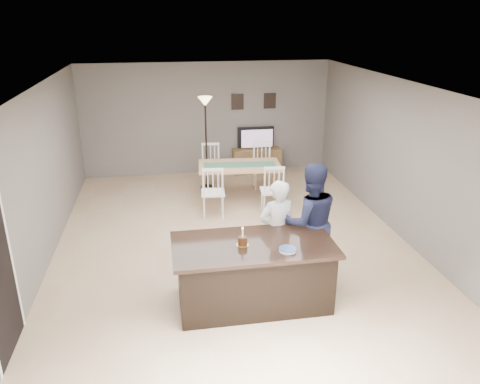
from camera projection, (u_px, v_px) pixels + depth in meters
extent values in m
plane|color=tan|center=(233.00, 243.00, 8.15)|extent=(8.00, 8.00, 0.00)
plane|color=slate|center=(207.00, 119.00, 11.35)|extent=(6.00, 0.00, 6.00)
plane|color=slate|center=(304.00, 313.00, 3.98)|extent=(6.00, 0.00, 6.00)
plane|color=slate|center=(40.00, 179.00, 7.19)|extent=(0.00, 8.00, 8.00)
plane|color=slate|center=(402.00, 160.00, 8.14)|extent=(0.00, 8.00, 8.00)
plane|color=white|center=(232.00, 86.00, 7.19)|extent=(8.00, 8.00, 0.00)
cube|color=black|center=(253.00, 275.00, 6.34)|extent=(2.00, 1.00, 0.85)
cube|color=black|center=(253.00, 245.00, 6.18)|extent=(2.15, 1.10, 0.05)
cube|color=brown|center=(257.00, 161.00, 11.70)|extent=(1.20, 0.40, 0.60)
imported|color=black|center=(256.00, 138.00, 11.57)|extent=(0.91, 0.12, 0.53)
plane|color=#E35219|center=(257.00, 139.00, 11.49)|extent=(0.78, 0.00, 0.78)
cube|color=black|center=(238.00, 102.00, 11.30)|extent=(0.30, 0.02, 0.38)
cube|color=black|center=(270.00, 101.00, 11.43)|extent=(0.30, 0.02, 0.38)
imported|color=silver|center=(277.00, 231.00, 6.79)|extent=(0.63, 0.47, 1.56)
imported|color=#1B1E3B|center=(310.00, 222.00, 6.83)|extent=(0.88, 0.69, 1.79)
cylinder|color=gold|center=(243.00, 245.00, 6.13)|extent=(0.17, 0.17, 0.00)
cylinder|color=#331D0E|center=(243.00, 241.00, 6.11)|extent=(0.12, 0.12, 0.11)
cylinder|color=white|center=(243.00, 233.00, 6.06)|extent=(0.02, 0.02, 0.12)
sphere|color=#FFBF4C|center=(243.00, 228.00, 6.04)|extent=(0.02, 0.02, 0.02)
cylinder|color=white|center=(288.00, 251.00, 5.97)|extent=(0.22, 0.22, 0.01)
cylinder|color=white|center=(288.00, 250.00, 5.96)|extent=(0.22, 0.22, 0.01)
cylinder|color=white|center=(288.00, 249.00, 5.96)|extent=(0.22, 0.22, 0.01)
cylinder|color=navy|center=(288.00, 249.00, 5.96)|extent=(0.23, 0.23, 0.00)
cube|color=tan|center=(240.00, 166.00, 9.73)|extent=(1.77, 1.10, 0.04)
cylinder|color=tan|center=(204.00, 191.00, 9.45)|extent=(0.06, 0.06, 0.75)
cylinder|color=tan|center=(273.00, 177.00, 10.30)|extent=(0.06, 0.06, 0.75)
cube|color=#3F7358|center=(240.00, 165.00, 9.72)|extent=(1.51, 0.50, 0.01)
cube|color=white|center=(213.00, 193.00, 9.10)|extent=(0.48, 0.46, 0.04)
cylinder|color=white|center=(204.00, 208.00, 9.02)|extent=(0.03, 0.03, 0.46)
cylinder|color=white|center=(222.00, 201.00, 9.36)|extent=(0.03, 0.03, 0.46)
cube|color=white|center=(213.00, 170.00, 8.74)|extent=(0.40, 0.07, 0.05)
cube|color=white|center=(272.00, 191.00, 9.19)|extent=(0.48, 0.46, 0.04)
cylinder|color=white|center=(264.00, 206.00, 9.11)|extent=(0.03, 0.03, 0.46)
cylinder|color=white|center=(280.00, 199.00, 9.45)|extent=(0.03, 0.03, 0.46)
cube|color=white|center=(274.00, 168.00, 8.83)|extent=(0.40, 0.07, 0.05)
cube|color=white|center=(211.00, 169.00, 10.49)|extent=(0.48, 0.46, 0.04)
cylinder|color=white|center=(219.00, 177.00, 10.75)|extent=(0.03, 0.03, 0.46)
cylinder|color=white|center=(203.00, 182.00, 10.40)|extent=(0.03, 0.03, 0.46)
cube|color=white|center=(210.00, 144.00, 10.48)|extent=(0.40, 0.07, 0.05)
cube|color=white|center=(263.00, 168.00, 10.58)|extent=(0.48, 0.46, 0.04)
cylinder|color=white|center=(269.00, 176.00, 10.84)|extent=(0.03, 0.03, 0.46)
cylinder|color=white|center=(255.00, 181.00, 10.49)|extent=(0.03, 0.03, 0.46)
cube|color=white|center=(262.00, 143.00, 10.57)|extent=(0.40, 0.07, 0.05)
cylinder|color=black|center=(207.00, 187.00, 10.72)|extent=(0.31, 0.31, 0.03)
cylinder|color=black|center=(206.00, 147.00, 10.38)|extent=(0.04, 0.04, 1.91)
cone|color=#F4C686|center=(205.00, 101.00, 10.02)|extent=(0.31, 0.31, 0.20)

